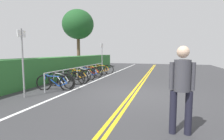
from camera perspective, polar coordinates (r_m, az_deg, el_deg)
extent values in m
cube|color=#353538|center=(7.11, 6.75, -7.94)|extent=(37.43, 13.80, 0.05)
cube|color=gold|center=(7.09, 7.39, -7.76)|extent=(33.69, 0.10, 0.00)
cube|color=gold|center=(7.12, 6.11, -7.69)|extent=(33.69, 0.10, 0.00)
cube|color=white|center=(7.97, -12.47, -6.33)|extent=(33.69, 0.12, 0.00)
cylinder|color=#9EA0A5|center=(7.70, -20.94, -4.00)|extent=(0.05, 0.05, 0.80)
cylinder|color=#9EA0A5|center=(8.85, -15.40, -2.59)|extent=(0.05, 0.05, 0.80)
cylinder|color=#9EA0A5|center=(10.06, -11.17, -1.50)|extent=(0.05, 0.05, 0.80)
cylinder|color=#9EA0A5|center=(11.32, -7.86, -0.64)|extent=(0.05, 0.05, 0.80)
cylinder|color=#9EA0A5|center=(12.61, -5.23, 0.05)|extent=(0.05, 0.05, 0.80)
cylinder|color=#9EA0A5|center=(13.92, -3.09, 0.61)|extent=(0.05, 0.05, 0.80)
cylinder|color=#9EA0A5|center=(10.64, -9.45, 1.08)|extent=(7.04, 0.04, 0.04)
torus|color=black|center=(8.29, -21.10, -3.86)|extent=(0.20, 0.70, 0.70)
torus|color=black|center=(7.90, -14.27, -4.12)|extent=(0.20, 0.70, 0.70)
cylinder|color=#1947B7|center=(8.12, -18.63, -3.40)|extent=(0.16, 0.59, 0.48)
cylinder|color=#1947B7|center=(8.06, -18.24, -1.94)|extent=(0.18, 0.70, 0.07)
cylinder|color=#1947B7|center=(7.99, -16.29, -3.59)|extent=(0.07, 0.17, 0.43)
cylinder|color=#1947B7|center=(7.97, -15.50, -4.59)|extent=(0.11, 0.38, 0.18)
cylinder|color=#1947B7|center=(7.91, -15.08, -3.11)|extent=(0.09, 0.26, 0.30)
cylinder|color=#1947B7|center=(8.25, -20.81, -2.82)|extent=(0.06, 0.14, 0.32)
cube|color=black|center=(7.93, -15.89, -1.89)|extent=(0.12, 0.21, 0.05)
cylinder|color=#1947B7|center=(8.20, -20.53, -1.42)|extent=(0.46, 0.12, 0.03)
torus|color=black|center=(9.16, -18.43, -2.83)|extent=(0.26, 0.70, 0.72)
torus|color=black|center=(8.36, -13.93, -3.51)|extent=(0.26, 0.70, 0.72)
cylinder|color=silver|center=(8.84, -16.85, -2.54)|extent=(0.21, 0.59, 0.49)
cylinder|color=silver|center=(8.76, -16.61, -1.19)|extent=(0.25, 0.70, 0.07)
cylinder|color=silver|center=(8.57, -15.31, -2.87)|extent=(0.09, 0.18, 0.44)
cylinder|color=silver|center=(8.51, -14.76, -3.88)|extent=(0.15, 0.38, 0.18)
cylinder|color=silver|center=(8.42, -14.49, -2.49)|extent=(0.11, 0.26, 0.30)
cylinder|color=silver|center=(9.10, -18.25, -1.88)|extent=(0.08, 0.14, 0.33)
cube|color=black|center=(8.49, -15.05, -1.28)|extent=(0.14, 0.21, 0.05)
cylinder|color=silver|center=(9.03, -18.09, -0.61)|extent=(0.45, 0.16, 0.03)
torus|color=black|center=(9.49, -16.97, -2.56)|extent=(0.17, 0.69, 0.70)
torus|color=black|center=(9.12, -10.79, -2.74)|extent=(0.17, 0.69, 0.70)
cylinder|color=black|center=(9.33, -14.72, -2.14)|extent=(0.14, 0.61, 0.48)
cylinder|color=black|center=(9.27, -14.35, -0.88)|extent=(0.16, 0.72, 0.07)
cylinder|color=black|center=(9.20, -12.61, -2.30)|extent=(0.07, 0.18, 0.43)
cylinder|color=black|center=(9.18, -11.90, -3.16)|extent=(0.10, 0.39, 0.18)
cylinder|color=black|center=(9.13, -11.51, -1.88)|extent=(0.08, 0.26, 0.30)
cylinder|color=black|center=(9.45, -16.70, -1.66)|extent=(0.06, 0.14, 0.32)
cube|color=black|center=(9.15, -12.23, -0.83)|extent=(0.11, 0.21, 0.05)
cylinder|color=black|center=(9.40, -16.43, -0.44)|extent=(0.46, 0.11, 0.03)
torus|color=black|center=(10.07, -14.47, -2.10)|extent=(0.16, 0.67, 0.67)
torus|color=black|center=(9.41, -9.32, -2.54)|extent=(0.16, 0.67, 0.67)
cylinder|color=black|center=(9.81, -12.63, -1.82)|extent=(0.13, 0.62, 0.46)
cylinder|color=black|center=(9.74, -12.32, -0.69)|extent=(0.15, 0.75, 0.07)
cylinder|color=black|center=(9.58, -10.87, -2.05)|extent=(0.06, 0.18, 0.41)
cylinder|color=black|center=(9.53, -10.26, -2.87)|extent=(0.10, 0.40, 0.17)
cylinder|color=black|center=(9.46, -9.93, -1.71)|extent=(0.08, 0.27, 0.28)
cylinder|color=black|center=(10.02, -14.25, -1.30)|extent=(0.06, 0.15, 0.30)
cube|color=black|center=(9.51, -10.54, -0.71)|extent=(0.11, 0.21, 0.05)
cylinder|color=black|center=(9.96, -14.03, -0.20)|extent=(0.46, 0.10, 0.03)
torus|color=black|center=(10.78, -12.98, -1.51)|extent=(0.18, 0.68, 0.68)
torus|color=black|center=(10.15, -8.47, -1.87)|extent=(0.18, 0.68, 0.68)
cylinder|color=orange|center=(10.53, -11.36, -1.22)|extent=(0.14, 0.59, 0.47)
cylinder|color=orange|center=(10.46, -11.09, -0.13)|extent=(0.16, 0.70, 0.07)
cylinder|color=orange|center=(10.31, -9.81, -1.42)|extent=(0.07, 0.17, 0.42)
cylinder|color=orange|center=(10.26, -9.29, -2.19)|extent=(0.10, 0.38, 0.17)
cylinder|color=orange|center=(10.20, -9.00, -1.09)|extent=(0.08, 0.26, 0.29)
cylinder|color=orange|center=(10.73, -12.78, -0.74)|extent=(0.06, 0.14, 0.31)
cube|color=black|center=(10.25, -9.53, -0.14)|extent=(0.11, 0.21, 0.05)
cylinder|color=orange|center=(10.68, -12.59, 0.31)|extent=(0.46, 0.11, 0.03)
torus|color=black|center=(11.32, -10.60, -1.05)|extent=(0.28, 0.69, 0.71)
torus|color=black|center=(10.63, -6.88, -1.44)|extent=(0.28, 0.69, 0.71)
cylinder|color=white|center=(11.05, -9.27, -0.77)|extent=(0.22, 0.55, 0.48)
cylinder|color=white|center=(10.98, -9.05, 0.30)|extent=(0.25, 0.65, 0.07)
cylinder|color=white|center=(10.82, -7.99, -0.98)|extent=(0.09, 0.17, 0.43)
cylinder|color=white|center=(10.76, -7.56, -1.75)|extent=(0.15, 0.35, 0.18)
cylinder|color=white|center=(10.69, -7.32, -0.66)|extent=(0.11, 0.24, 0.30)
cylinder|color=white|center=(11.27, -10.44, -0.29)|extent=(0.08, 0.14, 0.32)
cube|color=black|center=(10.75, -7.76, 0.27)|extent=(0.14, 0.22, 0.05)
cylinder|color=white|center=(11.21, -10.28, 0.73)|extent=(0.44, 0.18, 0.03)
torus|color=black|center=(11.75, -9.36, -0.89)|extent=(0.06, 0.66, 0.66)
torus|color=black|center=(11.35, -4.82, -1.07)|extent=(0.06, 0.66, 0.66)
cylinder|color=#1947B7|center=(11.58, -7.70, -0.59)|extent=(0.04, 0.57, 0.45)
cylinder|color=#1947B7|center=(11.54, -7.42, 0.38)|extent=(0.04, 0.68, 0.07)
cylinder|color=#1947B7|center=(11.45, -6.15, -0.72)|extent=(0.04, 0.16, 0.40)
cylinder|color=#1947B7|center=(11.43, -5.63, -1.38)|extent=(0.04, 0.36, 0.17)
cylinder|color=#1947B7|center=(11.38, -5.34, -0.40)|extent=(0.04, 0.25, 0.28)
cylinder|color=#1947B7|center=(11.71, -9.15, -0.20)|extent=(0.04, 0.13, 0.30)
cube|color=black|center=(11.40, -5.86, 0.41)|extent=(0.08, 0.20, 0.05)
cylinder|color=#1947B7|center=(11.67, -8.95, 0.74)|extent=(0.46, 0.03, 0.03)
torus|color=black|center=(12.53, -8.80, -0.38)|extent=(0.14, 0.70, 0.70)
torus|color=black|center=(11.99, -4.37, -0.61)|extent=(0.14, 0.70, 0.70)
cylinder|color=red|center=(12.31, -7.19, -0.09)|extent=(0.11, 0.62, 0.48)
cylinder|color=red|center=(12.26, -6.92, 0.86)|extent=(0.13, 0.74, 0.07)
cylinder|color=red|center=(12.13, -5.68, -0.24)|extent=(0.06, 0.18, 0.43)
cylinder|color=red|center=(12.09, -5.17, -0.91)|extent=(0.08, 0.40, 0.18)
cylinder|color=red|center=(12.03, -4.88, 0.06)|extent=(0.07, 0.27, 0.30)
cylinder|color=red|center=(12.49, -8.60, 0.30)|extent=(0.05, 0.15, 0.32)
cube|color=black|center=(12.07, -5.39, 0.87)|extent=(0.10, 0.21, 0.05)
cylinder|color=red|center=(12.44, -8.40, 1.22)|extent=(0.46, 0.08, 0.03)
torus|color=black|center=(13.06, -6.98, -0.18)|extent=(0.06, 0.67, 0.67)
torus|color=black|center=(12.69, -2.92, -0.32)|extent=(0.06, 0.67, 0.67)
cylinder|color=yellow|center=(12.90, -5.49, 0.10)|extent=(0.04, 0.56, 0.45)
cylinder|color=yellow|center=(12.86, -5.23, 0.97)|extent=(0.04, 0.67, 0.07)
cylinder|color=yellow|center=(12.78, -4.10, -0.01)|extent=(0.04, 0.16, 0.41)
cylinder|color=yellow|center=(12.76, -3.64, -0.60)|extent=(0.04, 0.36, 0.17)
cylinder|color=yellow|center=(12.72, -3.38, 0.28)|extent=(0.04, 0.24, 0.28)
cylinder|color=yellow|center=(13.02, -6.79, 0.44)|extent=(0.04, 0.13, 0.30)
cube|color=black|center=(12.74, -3.84, 1.00)|extent=(0.08, 0.20, 0.05)
cylinder|color=yellow|center=(12.99, -6.60, 1.29)|extent=(0.46, 0.03, 0.03)
torus|color=black|center=(13.54, -5.14, 0.20)|extent=(0.21, 0.73, 0.73)
torus|color=black|center=(13.42, -1.02, 0.17)|extent=(0.21, 0.73, 0.73)
cylinder|color=orange|center=(13.48, -3.61, 0.54)|extent=(0.16, 0.56, 0.50)
cylinder|color=orange|center=(13.46, -3.35, 1.47)|extent=(0.18, 0.66, 0.07)
cylinder|color=orange|center=(13.44, -2.21, 0.46)|extent=(0.07, 0.17, 0.45)
cylinder|color=orange|center=(13.45, -1.75, -0.15)|extent=(0.11, 0.36, 0.18)
cylinder|color=orange|center=(13.42, -1.48, 0.78)|extent=(0.09, 0.25, 0.31)
cylinder|color=orange|center=(13.52, -4.94, 0.87)|extent=(0.06, 0.14, 0.33)
cube|color=black|center=(13.42, -1.94, 1.52)|extent=(0.12, 0.21, 0.05)
cylinder|color=orange|center=(13.50, -4.75, 1.76)|extent=(0.46, 0.13, 0.03)
cylinder|color=#1E1E2D|center=(3.90, 19.07, -12.73)|extent=(0.14, 0.14, 0.89)
cylinder|color=#1E1E2D|center=(3.95, 23.42, -12.65)|extent=(0.14, 0.14, 0.89)
cylinder|color=#3F3F47|center=(3.75, 21.68, -1.66)|extent=(0.32, 0.32, 0.63)
sphere|color=beige|center=(3.73, 21.95, 5.43)|extent=(0.24, 0.24, 0.24)
cylinder|color=#3F3F47|center=(3.72, 18.65, -1.79)|extent=(0.09, 0.09, 0.55)
cylinder|color=#3F3F47|center=(3.80, 24.65, -1.88)|extent=(0.09, 0.09, 0.55)
cylinder|color=gray|center=(7.13, -26.80, 1.85)|extent=(0.06, 0.06, 2.49)
cube|color=white|center=(7.14, -27.20, 10.40)|extent=(0.36, 0.04, 0.24)
cylinder|color=gray|center=(14.22, -3.23, 3.93)|extent=(0.06, 0.06, 2.39)
cube|color=white|center=(14.22, -3.26, 8.01)|extent=(0.36, 0.07, 0.24)
cube|color=#2D6B30|center=(12.83, -13.82, 1.23)|extent=(16.04, 1.19, 1.34)
cylinder|color=brown|center=(18.65, -10.73, 5.41)|extent=(0.32, 0.32, 3.12)
ellipsoid|color=#1C4C21|center=(18.86, -10.90, 14.26)|extent=(3.18, 3.18, 2.98)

